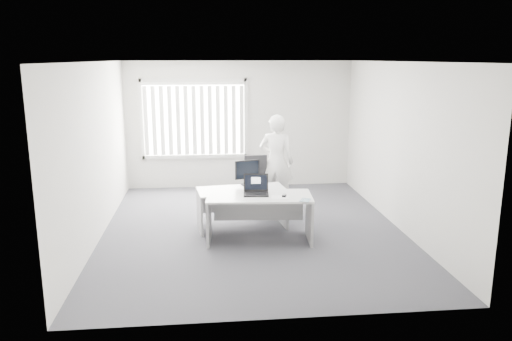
{
  "coord_description": "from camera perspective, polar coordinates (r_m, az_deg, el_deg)",
  "views": [
    {
      "loc": [
        -0.77,
        -8.03,
        2.86
      ],
      "look_at": [
        0.07,
        0.15,
        1.0
      ],
      "focal_mm": 35.0,
      "sensor_mm": 36.0,
      "label": 1
    }
  ],
  "objects": [
    {
      "name": "keyboard",
      "position": [
        8.34,
        -0.79,
        -2.32
      ],
      "size": [
        0.44,
        0.18,
        0.02
      ],
      "primitive_type": "cube",
      "rotation": [
        0.0,
        0.0,
        -0.09
      ],
      "color": "black",
      "rests_on": "desk_far"
    },
    {
      "name": "paper_sheet",
      "position": [
        7.75,
        2.76,
        -3.04
      ],
      "size": [
        0.3,
        0.23,
        0.0
      ],
      "primitive_type": "cube",
      "rotation": [
        0.0,
        0.0,
        -0.16
      ],
      "color": "white",
      "rests_on": "desk_near"
    },
    {
      "name": "monitor",
      "position": [
        8.7,
        -1.01,
        -0.24
      ],
      "size": [
        0.47,
        0.25,
        0.45
      ],
      "primitive_type": null,
      "rotation": [
        0.0,
        0.0,
        0.27
      ],
      "color": "black",
      "rests_on": "desk_far"
    },
    {
      "name": "desk_near",
      "position": [
        7.9,
        0.37,
        -4.31
      ],
      "size": [
        1.7,
        0.89,
        0.75
      ],
      "rotation": [
        0.0,
        0.0,
        -0.08
      ],
      "color": "silver",
      "rests_on": "ground"
    },
    {
      "name": "wall_front",
      "position": [
        5.29,
        2.73,
        -3.25
      ],
      "size": [
        5.0,
        0.02,
        2.8
      ],
      "primitive_type": "cube",
      "color": "silver",
      "rests_on": "ground"
    },
    {
      "name": "window",
      "position": [
        11.07,
        -7.07,
        5.87
      ],
      "size": [
        2.32,
        0.06,
        1.76
      ],
      "primitive_type": "cube",
      "color": "silver",
      "rests_on": "wall_back"
    },
    {
      "name": "booklet",
      "position": [
        7.6,
        5.63,
        -3.39
      ],
      "size": [
        0.21,
        0.23,
        0.01
      ],
      "primitive_type": "cube",
      "rotation": [
        0.0,
        0.0,
        -0.45
      ],
      "color": "silver",
      "rests_on": "desk_near"
    },
    {
      "name": "wall_back",
      "position": [
        11.15,
        -1.89,
        5.24
      ],
      "size": [
        5.0,
        0.02,
        2.8
      ],
      "primitive_type": "cube",
      "color": "silver",
      "rests_on": "ground"
    },
    {
      "name": "office_chair",
      "position": [
        9.52,
        0.11,
        -2.67
      ],
      "size": [
        0.63,
        0.63,
        1.04
      ],
      "rotation": [
        0.0,
        0.0,
        0.06
      ],
      "color": "black",
      "rests_on": "ground"
    },
    {
      "name": "ceiling",
      "position": [
        8.07,
        -0.41,
        12.34
      ],
      "size": [
        5.0,
        6.0,
        0.02
      ],
      "primitive_type": "cube",
      "color": "white",
      "rests_on": "wall_back"
    },
    {
      "name": "person",
      "position": [
        9.56,
        2.34,
        1.0
      ],
      "size": [
        0.77,
        0.64,
        1.82
      ],
      "primitive_type": "imported",
      "rotation": [
        0.0,
        0.0,
        2.8
      ],
      "color": "white",
      "rests_on": "ground"
    },
    {
      "name": "blinds",
      "position": [
        11.01,
        -7.08,
        5.68
      ],
      "size": [
        2.2,
        0.1,
        1.5
      ],
      "primitive_type": null,
      "color": "white",
      "rests_on": "wall_back"
    },
    {
      "name": "wall_left",
      "position": [
        8.34,
        -17.77,
        2.07
      ],
      "size": [
        0.02,
        6.0,
        2.8
      ],
      "primitive_type": "cube",
      "color": "silver",
      "rests_on": "ground"
    },
    {
      "name": "wall_right",
      "position": [
        8.79,
        16.06,
        2.71
      ],
      "size": [
        0.02,
        6.0,
        2.8
      ],
      "primitive_type": "cube",
      "color": "silver",
      "rests_on": "ground"
    },
    {
      "name": "desk_far",
      "position": [
        8.52,
        -1.63,
        -3.39
      ],
      "size": [
        1.56,
        0.88,
        0.68
      ],
      "rotation": [
        0.0,
        0.0,
        0.13
      ],
      "color": "silver",
      "rests_on": "ground"
    },
    {
      "name": "ground",
      "position": [
        8.56,
        -0.38,
        -6.76
      ],
      "size": [
        6.0,
        6.0,
        0.0
      ],
      "primitive_type": "plane",
      "color": "#5C5B63",
      "rests_on": "ground"
    },
    {
      "name": "mouse",
      "position": [
        7.78,
        3.24,
        -2.84
      ],
      "size": [
        0.08,
        0.11,
        0.04
      ],
      "primitive_type": null,
      "rotation": [
        0.0,
        0.0,
        -0.32
      ],
      "color": "#A7A7A9",
      "rests_on": "paper_sheet"
    },
    {
      "name": "laptop",
      "position": [
        7.82,
        0.01,
        -1.73
      ],
      "size": [
        0.42,
        0.38,
        0.3
      ],
      "primitive_type": null,
      "rotation": [
        0.0,
        0.0,
        -0.09
      ],
      "color": "black",
      "rests_on": "desk_near"
    }
  ]
}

